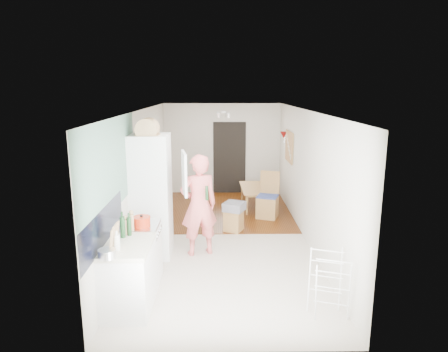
{
  "coord_description": "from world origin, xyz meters",
  "views": [
    {
      "loc": [
        -0.09,
        -7.46,
        2.92
      ],
      "look_at": [
        0.01,
        0.2,
        1.22
      ],
      "focal_mm": 32.0,
      "sensor_mm": 36.0,
      "label": 1
    }
  ],
  "objects_px": {
    "person": "(199,196)",
    "dining_table": "(258,199)",
    "dining_chair": "(268,196)",
    "stool": "(233,221)",
    "drying_rack": "(329,285)"
  },
  "relations": [
    {
      "from": "dining_chair",
      "to": "stool",
      "type": "height_order",
      "value": "dining_chair"
    },
    {
      "from": "person",
      "to": "dining_table",
      "type": "height_order",
      "value": "person"
    },
    {
      "from": "stool",
      "to": "dining_table",
      "type": "bearing_deg",
      "value": 68.01
    },
    {
      "from": "dining_chair",
      "to": "drying_rack",
      "type": "bearing_deg",
      "value": -66.44
    },
    {
      "from": "dining_table",
      "to": "stool",
      "type": "xyz_separation_m",
      "value": [
        -0.68,
        -1.69,
        0.01
      ]
    },
    {
      "from": "person",
      "to": "stool",
      "type": "distance_m",
      "value": 1.57
    },
    {
      "from": "person",
      "to": "dining_table",
      "type": "distance_m",
      "value": 3.25
    },
    {
      "from": "dining_chair",
      "to": "person",
      "type": "bearing_deg",
      "value": -106.96
    },
    {
      "from": "dining_table",
      "to": "stool",
      "type": "distance_m",
      "value": 1.82
    },
    {
      "from": "person",
      "to": "dining_chair",
      "type": "height_order",
      "value": "person"
    },
    {
      "from": "person",
      "to": "stool",
      "type": "xyz_separation_m",
      "value": [
        0.65,
        1.14,
        -0.85
      ]
    },
    {
      "from": "person",
      "to": "drying_rack",
      "type": "height_order",
      "value": "person"
    },
    {
      "from": "dining_table",
      "to": "dining_chair",
      "type": "xyz_separation_m",
      "value": [
        0.12,
        -0.84,
        0.31
      ]
    },
    {
      "from": "person",
      "to": "drying_rack",
      "type": "relative_size",
      "value": 2.5
    },
    {
      "from": "stool",
      "to": "person",
      "type": "bearing_deg",
      "value": -119.66
    }
  ]
}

